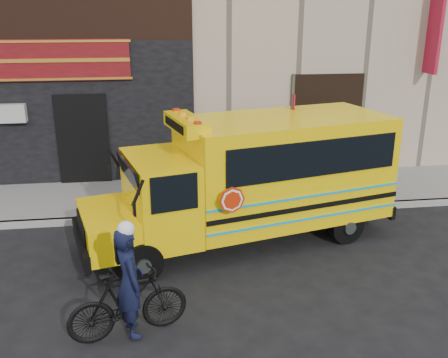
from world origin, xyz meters
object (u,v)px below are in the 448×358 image
object	(u,v)px
bicycle	(128,303)
cyclist	(130,285)
school_bus	(257,175)
sign_pole	(291,142)

from	to	relation	value
bicycle	cyclist	world-z (taller)	cyclist
school_bus	cyclist	world-z (taller)	school_bus
sign_pole	bicycle	size ratio (longest dim) A/B	1.86
cyclist	sign_pole	bearing A→B (deg)	-58.01
school_bus	bicycle	size ratio (longest dim) A/B	3.78
sign_pole	bicycle	world-z (taller)	sign_pole
school_bus	cyclist	size ratio (longest dim) A/B	3.98
school_bus	sign_pole	world-z (taller)	sign_pole
sign_pole	cyclist	distance (m)	5.83
sign_pole	cyclist	world-z (taller)	sign_pole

